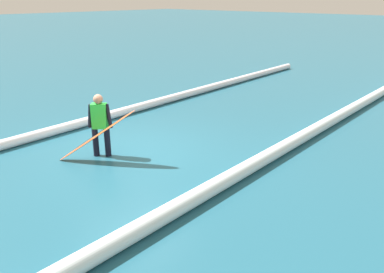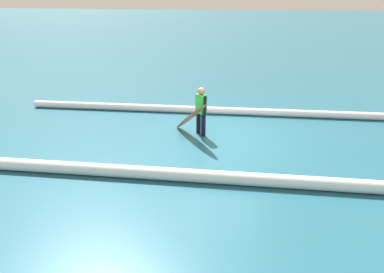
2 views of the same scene
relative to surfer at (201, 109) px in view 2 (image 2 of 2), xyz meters
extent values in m
plane|color=#205A70|center=(-0.70, 0.30, -0.83)|extent=(155.06, 155.06, 0.00)
cylinder|color=black|center=(-0.09, 0.11, -0.48)|extent=(0.14, 0.14, 0.69)
cylinder|color=black|center=(0.09, -0.11, -0.48)|extent=(0.14, 0.14, 0.69)
cube|color=#2DD83F|center=(0.00, 0.00, 0.15)|extent=(0.37, 0.39, 0.58)
sphere|color=tan|center=(0.00, 0.00, 0.54)|extent=(0.22, 0.22, 0.22)
cylinder|color=black|center=(-0.14, 0.17, 0.15)|extent=(0.09, 0.19, 0.56)
cylinder|color=black|center=(0.14, -0.17, 0.15)|extent=(0.09, 0.19, 0.56)
ellipsoid|color=#E55926|center=(0.28, 0.24, -0.20)|extent=(1.33, 1.66, 1.29)
ellipsoid|color=black|center=(0.28, 0.24, -0.20)|extent=(0.97, 1.26, 1.04)
cylinder|color=white|center=(-3.43, -2.26, -0.70)|extent=(20.06, 0.82, 0.26)
cylinder|color=white|center=(-3.24, 3.10, -0.67)|extent=(23.83, 0.70, 0.31)
camera|label=1|loc=(4.89, 7.25, 2.73)|focal=36.35mm
camera|label=2|loc=(-1.47, 11.15, 3.37)|focal=36.34mm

